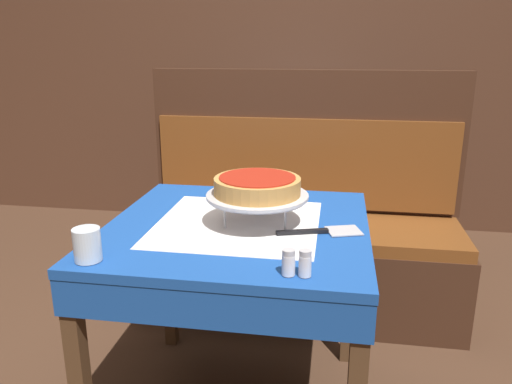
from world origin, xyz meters
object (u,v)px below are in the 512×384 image
(booth_bench, at_px, (300,244))
(pizza_pan_stand, at_px, (257,197))
(deep_dish_pizza, at_px, (257,185))
(dining_table_rear, at_px, (292,153))
(dining_table_front, at_px, (238,248))
(pepper_shaker, at_px, (305,263))
(salt_shaker, at_px, (289,262))
(condiment_caddy, at_px, (286,131))
(pizza_server, at_px, (322,231))
(water_glass_near, at_px, (87,245))

(booth_bench, bearing_deg, pizza_pan_stand, -95.88)
(deep_dish_pizza, bearing_deg, dining_table_rear, 91.07)
(dining_table_front, bearing_deg, pepper_shaker, -55.42)
(pizza_pan_stand, bearing_deg, salt_shaker, -69.02)
(dining_table_front, xyz_separation_m, pepper_shaker, (0.25, -0.36, 0.13))
(dining_table_front, distance_m, pizza_pan_stand, 0.20)
(salt_shaker, bearing_deg, booth_bench, 92.52)
(dining_table_rear, distance_m, pizza_pan_stand, 1.65)
(dining_table_rear, bearing_deg, condiment_caddy, 151.36)
(deep_dish_pizza, distance_m, salt_shaker, 0.41)
(dining_table_rear, bearing_deg, deep_dish_pizza, -88.93)
(dining_table_rear, relative_size, pepper_shaker, 10.57)
(pizza_server, relative_size, condiment_caddy, 1.89)
(dining_table_front, height_order, pizza_pan_stand, pizza_pan_stand)
(salt_shaker, bearing_deg, dining_table_rear, 94.88)
(pizza_pan_stand, distance_m, pizza_server, 0.24)
(dining_table_front, bearing_deg, pizza_server, -8.57)
(water_glass_near, bearing_deg, condiment_caddy, 80.37)
(water_glass_near, bearing_deg, booth_bench, 67.32)
(pizza_pan_stand, distance_m, water_glass_near, 0.56)
(pizza_pan_stand, bearing_deg, booth_bench, 84.12)
(condiment_caddy, bearing_deg, water_glass_near, -99.63)
(pizza_pan_stand, distance_m, deep_dish_pizza, 0.04)
(booth_bench, distance_m, pepper_shaker, 1.30)
(dining_table_front, relative_size, pizza_pan_stand, 2.57)
(water_glass_near, bearing_deg, pizza_server, 26.60)
(booth_bench, xyz_separation_m, deep_dish_pizza, (-0.09, -0.85, 0.55))
(booth_bench, height_order, salt_shaker, booth_bench)
(pizza_server, relative_size, pepper_shaker, 3.86)
(water_glass_near, xyz_separation_m, salt_shaker, (0.56, -0.00, -0.01))
(dining_table_rear, distance_m, salt_shaker, 2.02)
(pizza_pan_stand, relative_size, pepper_shaker, 4.71)
(booth_bench, distance_m, water_glass_near, 1.40)
(booth_bench, distance_m, deep_dish_pizza, 1.02)
(water_glass_near, height_order, condiment_caddy, condiment_caddy)
(salt_shaker, height_order, pepper_shaker, pepper_shaker)
(dining_table_rear, relative_size, booth_bench, 0.47)
(booth_bench, distance_m, salt_shaker, 1.30)
(booth_bench, bearing_deg, salt_shaker, -87.48)
(booth_bench, relative_size, condiment_caddy, 10.99)
(salt_shaker, bearing_deg, pizza_server, 76.40)
(booth_bench, relative_size, pizza_pan_stand, 4.76)
(dining_table_rear, bearing_deg, pizza_server, -81.60)
(dining_table_front, xyz_separation_m, water_glass_near, (-0.35, -0.36, 0.14))
(dining_table_rear, distance_m, booth_bench, 0.86)
(pizza_server, bearing_deg, pepper_shaker, -96.15)
(dining_table_front, xyz_separation_m, booth_bench, (0.15, 0.85, -0.32))
(pepper_shaker, bearing_deg, dining_table_front, 124.58)
(pizza_pan_stand, xyz_separation_m, condiment_caddy, (-0.08, 1.67, -0.06))
(dining_table_front, bearing_deg, dining_table_rear, 88.74)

